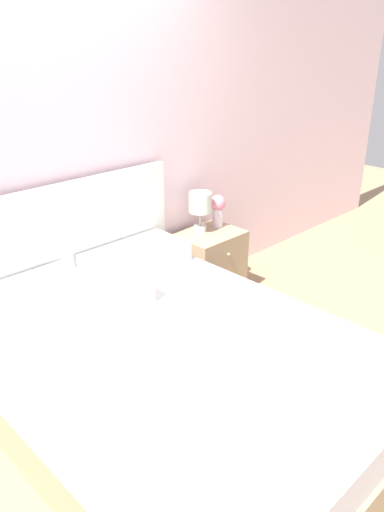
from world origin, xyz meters
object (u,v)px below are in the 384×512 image
Objects in this scene: bed at (169,371)px; table_lamp at (200,205)px; flower_vase at (218,208)px; nightstand at (209,264)px.

bed is 1.48m from table_lamp.
bed is 8.44× the size of flower_vase.
table_lamp reaches higher than nightstand.
bed is at bearing -146.58° from flower_vase.
flower_vase is (0.14, 0.05, 0.42)m from nightstand.
nightstand is at bearing -159.73° from flower_vase.
flower_vase is at bearing 20.27° from nightstand.
bed reaches higher than nightstand.
flower_vase is (0.18, -0.02, -0.07)m from table_lamp.
flower_vase is at bearing -6.54° from table_lamp.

